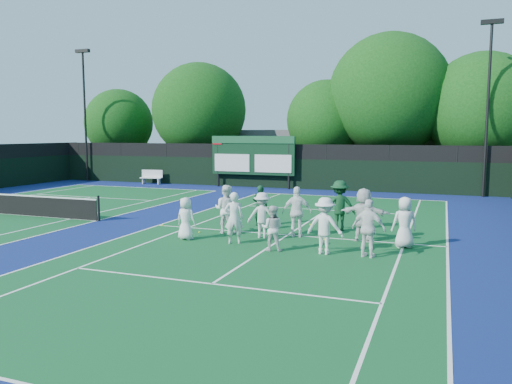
% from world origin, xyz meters
% --- Properties ---
extents(ground, '(120.00, 120.00, 0.00)m').
position_xyz_m(ground, '(0.00, 0.00, 0.00)').
color(ground, '#18330E').
rests_on(ground, ground).
extents(court_apron, '(34.00, 32.00, 0.01)m').
position_xyz_m(court_apron, '(-6.00, 1.00, 0.00)').
color(court_apron, navy).
rests_on(court_apron, ground).
extents(near_court, '(11.05, 23.85, 0.01)m').
position_xyz_m(near_court, '(0.00, 1.00, 0.01)').
color(near_court, '#105125').
rests_on(near_court, ground).
extents(left_court, '(11.05, 23.85, 0.01)m').
position_xyz_m(left_court, '(-14.00, 1.00, 0.01)').
color(left_court, '#105125').
rests_on(left_court, ground).
extents(back_fence, '(34.00, 0.08, 3.00)m').
position_xyz_m(back_fence, '(-6.00, 16.00, 1.36)').
color(back_fence, black).
rests_on(back_fence, ground).
extents(scoreboard, '(6.00, 0.21, 3.55)m').
position_xyz_m(scoreboard, '(-7.01, 15.59, 2.19)').
color(scoreboard, black).
rests_on(scoreboard, ground).
extents(clubhouse, '(18.00, 6.00, 4.00)m').
position_xyz_m(clubhouse, '(-2.00, 24.00, 2.00)').
color(clubhouse, '#5B5B61').
rests_on(clubhouse, ground).
extents(light_pole_left, '(1.20, 0.30, 10.12)m').
position_xyz_m(light_pole_left, '(-21.00, 15.70, 6.30)').
color(light_pole_left, black).
rests_on(light_pole_left, ground).
extents(light_pole_right, '(1.20, 0.30, 10.12)m').
position_xyz_m(light_pole_right, '(7.50, 15.70, 6.30)').
color(light_pole_right, black).
rests_on(light_pole_right, ground).
extents(bench, '(1.69, 0.64, 1.04)m').
position_xyz_m(bench, '(-14.91, 15.38, 0.56)').
color(bench, silver).
rests_on(bench, ground).
extents(tree_a, '(5.69, 5.69, 7.44)m').
position_xyz_m(tree_a, '(-20.49, 19.58, 4.44)').
color(tree_a, '#32180E').
rests_on(tree_a, ground).
extents(tree_b, '(7.42, 7.42, 9.25)m').
position_xyz_m(tree_b, '(-12.87, 19.58, 5.35)').
color(tree_b, '#32180E').
rests_on(tree_b, ground).
extents(tree_c, '(5.72, 5.72, 7.55)m').
position_xyz_m(tree_c, '(-2.63, 19.58, 4.54)').
color(tree_c, '#32180E').
rests_on(tree_c, ground).
extents(tree_d, '(8.31, 8.31, 10.55)m').
position_xyz_m(tree_d, '(1.73, 19.58, 6.18)').
color(tree_d, '#32180E').
rests_on(tree_d, ground).
extents(tree_e, '(7.23, 7.23, 8.96)m').
position_xyz_m(tree_e, '(7.58, 19.58, 5.15)').
color(tree_e, '#32180E').
rests_on(tree_e, ground).
extents(tennis_ball_0, '(0.07, 0.07, 0.07)m').
position_xyz_m(tennis_ball_0, '(-3.23, 0.22, 0.03)').
color(tennis_ball_0, '#D6E91B').
rests_on(tennis_ball_0, ground).
extents(tennis_ball_1, '(0.07, 0.07, 0.07)m').
position_xyz_m(tennis_ball_1, '(1.46, 0.63, 0.03)').
color(tennis_ball_1, '#D6E91B').
rests_on(tennis_ball_1, ground).
extents(tennis_ball_3, '(0.07, 0.07, 0.07)m').
position_xyz_m(tennis_ball_3, '(-5.29, 0.99, 0.03)').
color(tennis_ball_3, '#D6E91B').
rests_on(tennis_ball_3, ground).
extents(tennis_ball_4, '(0.07, 0.07, 0.07)m').
position_xyz_m(tennis_ball_4, '(0.29, 3.19, 0.03)').
color(tennis_ball_4, '#D6E91B').
rests_on(tennis_ball_4, ground).
extents(tennis_ball_5, '(0.07, 0.07, 0.07)m').
position_xyz_m(tennis_ball_5, '(4.02, 1.03, 0.03)').
color(tennis_ball_5, '#D6E91B').
rests_on(tennis_ball_5, ground).
extents(player_front_0, '(0.78, 0.55, 1.50)m').
position_xyz_m(player_front_0, '(-3.13, -0.98, 0.75)').
color(player_front_0, white).
rests_on(player_front_0, ground).
extents(player_front_1, '(0.75, 0.62, 1.77)m').
position_xyz_m(player_front_1, '(-1.29, -0.98, 0.88)').
color(player_front_1, white).
rests_on(player_front_1, ground).
extents(player_front_2, '(0.79, 0.66, 1.46)m').
position_xyz_m(player_front_2, '(0.24, -1.50, 0.73)').
color(player_front_2, silver).
rests_on(player_front_2, ground).
extents(player_front_3, '(1.21, 0.78, 1.77)m').
position_xyz_m(player_front_3, '(1.91, -1.34, 0.89)').
color(player_front_3, white).
rests_on(player_front_3, ground).
extents(player_front_4, '(1.11, 0.66, 1.78)m').
position_xyz_m(player_front_4, '(3.23, -1.30, 0.89)').
color(player_front_4, white).
rests_on(player_front_4, ground).
extents(player_back_0, '(0.91, 0.72, 1.82)m').
position_xyz_m(player_back_0, '(-2.28, 0.56, 0.91)').
color(player_back_0, white).
rests_on(player_back_0, ground).
extents(player_back_1, '(1.17, 0.85, 1.64)m').
position_xyz_m(player_back_1, '(-0.73, 0.25, 0.82)').
color(player_back_1, silver).
rests_on(player_back_1, ground).
extents(player_back_2, '(1.14, 0.63, 1.83)m').
position_xyz_m(player_back_2, '(0.40, 0.83, 0.92)').
color(player_back_2, white).
rests_on(player_back_2, ground).
extents(player_back_3, '(1.79, 0.76, 1.87)m').
position_xyz_m(player_back_3, '(2.75, 0.94, 0.93)').
color(player_back_3, silver).
rests_on(player_back_3, ground).
extents(player_back_4, '(0.97, 0.81, 1.68)m').
position_xyz_m(player_back_4, '(4.14, 0.42, 0.84)').
color(player_back_4, silver).
rests_on(player_back_4, ground).
extents(coach_left, '(0.68, 0.53, 1.66)m').
position_xyz_m(coach_left, '(-1.60, 2.42, 0.83)').
color(coach_left, '#0D321C').
rests_on(coach_left, ground).
extents(coach_right, '(1.43, 1.14, 1.94)m').
position_xyz_m(coach_right, '(1.58, 2.57, 0.97)').
color(coach_right, '#103C1E').
rests_on(coach_right, ground).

